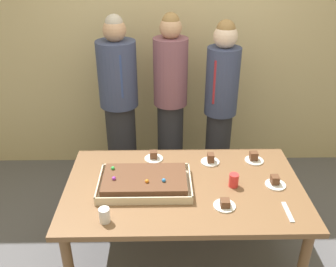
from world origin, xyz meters
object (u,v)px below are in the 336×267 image
object	(u,v)px
drink_cup_middle	(104,215)
cake_server_utensil	(288,212)
plated_slice_far_right	(154,157)
plated_slice_center_front	(254,158)
plated_slice_far_left	(210,160)
drink_cup_nearest	(234,180)
sheet_cake	(145,182)
person_serving_front	(170,102)
plated_slice_near_left	(275,182)
party_table	(184,194)
plated_slice_near_right	(225,205)
person_striped_tie_right	(119,105)
person_green_shirt_behind	(220,105)

from	to	relation	value
drink_cup_middle	cake_server_utensil	world-z (taller)	drink_cup_middle
plated_slice_far_right	plated_slice_center_front	world-z (taller)	plated_slice_center_front
plated_slice_far_left	drink_cup_nearest	world-z (taller)	drink_cup_nearest
sheet_cake	person_serving_front	world-z (taller)	person_serving_front
plated_slice_near_left	drink_cup_nearest	size ratio (longest dim) A/B	1.50
plated_slice_far_left	plated_slice_center_front	world-z (taller)	same
plated_slice_center_front	party_table	bearing A→B (deg)	-150.80
party_table	plated_slice_near_left	size ratio (longest dim) A/B	11.51
plated_slice_far_left	drink_cup_middle	size ratio (longest dim) A/B	1.50
plated_slice_near_right	drink_cup_middle	size ratio (longest dim) A/B	1.50
plated_slice_center_front	drink_cup_middle	world-z (taller)	drink_cup_middle
plated_slice_near_left	person_striped_tie_right	bearing A→B (deg)	138.81
sheet_cake	drink_cup_nearest	size ratio (longest dim) A/B	6.67
plated_slice_center_front	person_green_shirt_behind	xyz separation A→B (m)	(-0.18, 0.71, 0.16)
sheet_cake	drink_cup_nearest	distance (m)	0.64
sheet_cake	plated_slice_center_front	size ratio (longest dim) A/B	4.45
person_serving_front	person_striped_tie_right	bearing A→B (deg)	-77.69
plated_slice_near_left	person_green_shirt_behind	size ratio (longest dim) A/B	0.09
sheet_cake	person_green_shirt_behind	bearing A→B (deg)	56.57
plated_slice_center_front	plated_slice_far_left	bearing A→B (deg)	-177.10
party_table	plated_slice_center_front	distance (m)	0.68
plated_slice_far_left	drink_cup_middle	distance (m)	1.02
plated_slice_far_right	plated_slice_center_front	distance (m)	0.81
plated_slice_far_left	plated_slice_near_left	bearing A→B (deg)	-35.99
plated_slice_near_right	sheet_cake	bearing A→B (deg)	156.13
plated_slice_far_left	cake_server_utensil	distance (m)	0.76
plated_slice_far_left	plated_slice_center_front	bearing A→B (deg)	2.90
plated_slice_far_right	person_serving_front	size ratio (longest dim) A/B	0.09
person_serving_front	person_green_shirt_behind	bearing A→B (deg)	95.96
drink_cup_middle	party_table	bearing A→B (deg)	35.84
plated_slice_near_left	drink_cup_middle	bearing A→B (deg)	-162.65
drink_cup_nearest	plated_slice_far_right	bearing A→B (deg)	146.77
person_striped_tie_right	party_table	bearing A→B (deg)	13.21
party_table	cake_server_utensil	bearing A→B (deg)	-25.24
person_serving_front	plated_slice_far_left	bearing A→B (deg)	32.38
cake_server_utensil	person_green_shirt_behind	bearing A→B (deg)	100.82
drink_cup_nearest	cake_server_utensil	xyz separation A→B (m)	(0.31, -0.30, -0.05)
plated_slice_near_right	drink_cup_middle	xyz separation A→B (m)	(-0.78, -0.13, 0.03)
plated_slice_far_left	person_striped_tie_right	xyz separation A→B (m)	(-0.79, 0.76, 0.16)
cake_server_utensil	person_striped_tie_right	distance (m)	1.86
party_table	person_serving_front	size ratio (longest dim) A/B	0.98
plated_slice_far_left	plated_slice_far_right	distance (m)	0.46
plated_slice_far_left	party_table	bearing A→B (deg)	-126.69
sheet_cake	cake_server_utensil	world-z (taller)	sheet_cake
party_table	drink_cup_nearest	distance (m)	0.38
plated_slice_near_right	person_striped_tie_right	bearing A→B (deg)	122.02
drink_cup_middle	person_striped_tie_right	size ratio (longest dim) A/B	0.06
person_striped_tie_right	sheet_cake	bearing A→B (deg)	-0.02
plated_slice_near_left	drink_cup_middle	xyz separation A→B (m)	(-1.19, -0.37, 0.03)
plated_slice_center_front	person_striped_tie_right	size ratio (longest dim) A/B	0.09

